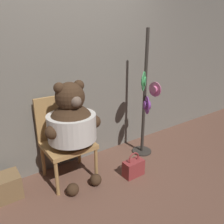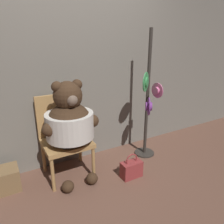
# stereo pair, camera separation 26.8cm
# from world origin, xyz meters

# --- Properties ---
(ground_plane) EXTENTS (14.00, 14.00, 0.00)m
(ground_plane) POSITION_xyz_m (0.00, 0.00, 0.00)
(ground_plane) COLOR brown
(wall_back) EXTENTS (8.00, 0.10, 2.48)m
(wall_back) POSITION_xyz_m (0.00, 0.59, 1.24)
(wall_back) COLOR slate
(wall_back) RESTS_ON ground_plane
(chair) EXTENTS (0.54, 0.49, 0.97)m
(chair) POSITION_xyz_m (-0.22, 0.32, 0.52)
(chair) COLOR #B2844C
(chair) RESTS_ON ground_plane
(teddy_bear) EXTENTS (0.64, 0.57, 1.19)m
(teddy_bear) POSITION_xyz_m (-0.19, 0.15, 0.71)
(teddy_bear) COLOR #3D2819
(teddy_bear) RESTS_ON ground_plane
(hat_display_rack) EXTENTS (0.35, 0.40, 1.72)m
(hat_display_rack) POSITION_xyz_m (0.88, 0.12, 0.74)
(hat_display_rack) COLOR #332D28
(hat_display_rack) RESTS_ON ground_plane
(handbag_on_ground) EXTENTS (0.26, 0.13, 0.31)m
(handbag_on_ground) POSITION_xyz_m (0.43, -0.19, 0.11)
(handbag_on_ground) COLOR maroon
(handbag_on_ground) RESTS_ON ground_plane
(wooden_crate) EXTENTS (0.26, 0.26, 0.26)m
(wooden_crate) POSITION_xyz_m (-0.90, 0.30, 0.13)
(wooden_crate) COLOR brown
(wooden_crate) RESTS_ON ground_plane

